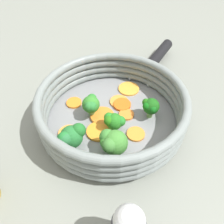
# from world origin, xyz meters

# --- Properties ---
(ground_plane) EXTENTS (4.00, 4.00, 0.00)m
(ground_plane) POSITION_xyz_m (0.00, 0.00, 0.00)
(ground_plane) COLOR gray
(skillet) EXTENTS (0.26, 0.26, 0.01)m
(skillet) POSITION_xyz_m (0.00, 0.00, 0.01)
(skillet) COLOR gray
(skillet) RESTS_ON ground_plane
(skillet_rim_wall) EXTENTS (0.28, 0.28, 0.06)m
(skillet_rim_wall) POSITION_xyz_m (0.00, 0.00, 0.04)
(skillet_rim_wall) COLOR gray
(skillet_rim_wall) RESTS_ON skillet
(skillet_handle) EXTENTS (0.17, 0.09, 0.03)m
(skillet_handle) POSITION_xyz_m (0.20, 0.08, 0.03)
(skillet_handle) COLOR black
(skillet_handle) RESTS_ON skillet
(skillet_rivet_left) EXTENTS (0.01, 0.01, 0.01)m
(skillet_rivet_left) POSITION_xyz_m (0.12, 0.02, 0.02)
(skillet_rivet_left) COLOR gray
(skillet_rivet_left) RESTS_ON skillet
(skillet_rivet_right) EXTENTS (0.01, 0.01, 0.01)m
(skillet_rivet_right) POSITION_xyz_m (0.11, 0.07, 0.02)
(skillet_rivet_right) COLOR gray
(skillet_rivet_right) RESTS_ON skillet
(carrot_slice_0) EXTENTS (0.04, 0.04, 0.00)m
(carrot_slice_0) POSITION_xyz_m (0.04, 0.02, 0.01)
(carrot_slice_0) COLOR orange
(carrot_slice_0) RESTS_ON skillet
(carrot_slice_1) EXTENTS (0.05, 0.05, 0.00)m
(carrot_slice_1) POSITION_xyz_m (-0.09, 0.02, 0.01)
(carrot_slice_1) COLOR orange
(carrot_slice_1) RESTS_ON skillet
(carrot_slice_2) EXTENTS (0.04, 0.04, 0.00)m
(carrot_slice_2) POSITION_xyz_m (0.03, -0.01, 0.01)
(carrot_slice_2) COLOR orange
(carrot_slice_2) RESTS_ON skillet
(carrot_slice_3) EXTENTS (0.05, 0.05, 0.01)m
(carrot_slice_3) POSITION_xyz_m (-0.04, -0.01, 0.01)
(carrot_slice_3) COLOR orange
(carrot_slice_3) RESTS_ON skillet
(carrot_slice_4) EXTENTS (0.05, 0.05, 0.00)m
(carrot_slice_4) POSITION_xyz_m (0.08, 0.04, 0.01)
(carrot_slice_4) COLOR #EF9B35
(carrot_slice_4) RESTS_ON skillet
(carrot_slice_5) EXTENTS (0.05, 0.05, 0.00)m
(carrot_slice_5) POSITION_xyz_m (0.01, -0.06, 0.01)
(carrot_slice_5) COLOR orange
(carrot_slice_5) RESTS_ON skillet
(carrot_slice_6) EXTENTS (0.05, 0.05, 0.01)m
(carrot_slice_6) POSITION_xyz_m (-0.01, 0.01, 0.01)
(carrot_slice_6) COLOR orange
(carrot_slice_6) RESTS_ON skillet
(carrot_slice_7) EXTENTS (0.04, 0.04, 0.01)m
(carrot_slice_7) POSITION_xyz_m (0.04, 0.01, 0.02)
(carrot_slice_7) COLOR orange
(carrot_slice_7) RESTS_ON skillet
(carrot_slice_8) EXTENTS (0.04, 0.04, 0.00)m
(carrot_slice_8) POSITION_xyz_m (-0.04, 0.08, 0.01)
(carrot_slice_8) COLOR orange
(carrot_slice_8) RESTS_ON skillet
(broccoli_floret_0) EXTENTS (0.03, 0.03, 0.04)m
(broccoli_floret_0) POSITION_xyz_m (0.06, -0.04, 0.04)
(broccoli_floret_0) COLOR #65904B
(broccoli_floret_0) RESTS_ON skillet
(broccoli_floret_1) EXTENTS (0.05, 0.05, 0.05)m
(broccoli_floret_1) POSITION_xyz_m (-0.05, -0.06, 0.04)
(broccoli_floret_1) COLOR #6DA05D
(broccoli_floret_1) RESTS_ON skillet
(broccoli_floret_2) EXTENTS (0.04, 0.04, 0.05)m
(broccoli_floret_2) POSITION_xyz_m (-0.03, 0.03, 0.04)
(broccoli_floret_2) COLOR #6FA25E
(broccoli_floret_2) RESTS_ON skillet
(broccoli_floret_3) EXTENTS (0.04, 0.04, 0.04)m
(broccoli_floret_3) POSITION_xyz_m (-0.02, -0.03, 0.03)
(broccoli_floret_3) COLOR #7B9B57
(broccoli_floret_3) RESTS_ON skillet
(broccoli_floret_4) EXTENTS (0.05, 0.04, 0.05)m
(broccoli_floret_4) POSITION_xyz_m (-0.10, -0.01, 0.04)
(broccoli_floret_4) COLOR #678F55
(broccoli_floret_4) RESTS_ON skillet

